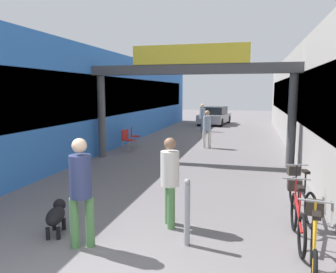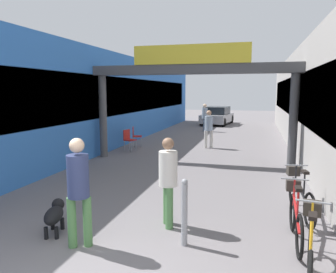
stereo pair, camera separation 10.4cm
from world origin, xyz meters
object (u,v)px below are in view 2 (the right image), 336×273
bicycle_orange_nearest (310,248)px  parked_car_silver (217,116)px  bicycle_black_third (300,195)px  pedestrian_companion (168,176)px  cafe_chair_red_nearer (129,138)px  pedestrian_with_dog (78,185)px  pedestrian_elderly_walking (205,116)px  bicycle_red_second (295,215)px  cafe_chair_red_farther (135,135)px  dog_on_leash (55,214)px  bollard_post_metal (184,212)px  pedestrian_carrying_crate (209,127)px

bicycle_orange_nearest → parked_car_silver: 20.36m
bicycle_black_third → parked_car_silver: bearing=101.8°
pedestrian_companion → cafe_chair_red_nearer: 7.78m
pedestrian_with_dog → pedestrian_elderly_walking: bearing=91.6°
bicycle_black_third → parked_car_silver: (-3.71, 17.71, 0.21)m
pedestrian_with_dog → pedestrian_elderly_walking: size_ratio=1.03×
bicycle_black_third → cafe_chair_red_nearer: 8.28m
pedestrian_companion → bicycle_red_second: pedestrian_companion is taller
bicycle_red_second → cafe_chair_red_farther: bicycle_red_second is taller
pedestrian_elderly_walking → parked_car_silver: 4.49m
pedestrian_with_dog → dog_on_leash: bearing=153.3°
dog_on_leash → pedestrian_companion: bearing=23.4°
bicycle_black_third → cafe_chair_red_farther: bearing=131.6°
cafe_chair_red_nearer → bicycle_red_second: bearing=-50.3°
pedestrian_elderly_walking → bicycle_orange_nearest: 16.03m
bicycle_orange_nearest → cafe_chair_red_nearer: size_ratio=1.89×
pedestrian_with_dog → pedestrian_elderly_walking: 15.54m
pedestrian_companion → pedestrian_elderly_walking: bearing=96.2°
bicycle_red_second → cafe_chair_red_farther: 9.91m
parked_car_silver → cafe_chair_red_farther: bearing=-102.2°
bollard_post_metal → cafe_chair_red_nearer: bearing=117.9°
bollard_post_metal → bicycle_red_second: bearing=20.7°
pedestrian_companion → pedestrian_carrying_crate: 8.52m
pedestrian_with_dog → bicycle_black_third: bearing=33.0°
bicycle_red_second → pedestrian_elderly_walking: bearing=104.6°
pedestrian_companion → cafe_chair_red_nearer: pedestrian_companion is taller
pedestrian_companion → dog_on_leash: bearing=-156.6°
pedestrian_companion → bicycle_orange_nearest: pedestrian_companion is taller
parked_car_silver → pedestrian_elderly_walking: bearing=-93.1°
bicycle_black_third → bollard_post_metal: (-1.94, -1.81, 0.12)m
pedestrian_carrying_crate → cafe_chair_red_farther: pedestrian_carrying_crate is taller
bicycle_black_third → cafe_chair_red_nearer: size_ratio=1.88×
pedestrian_companion → bollard_post_metal: (0.45, -0.66, -0.38)m
pedestrian_with_dog → cafe_chair_red_nearer: pedestrian_with_dog is taller
pedestrian_with_dog → pedestrian_carrying_crate: 9.68m
bicycle_red_second → bicycle_black_third: size_ratio=1.01×
cafe_chair_red_nearer → cafe_chair_red_farther: bearing=95.8°
dog_on_leash → cafe_chair_red_farther: bearing=101.8°
pedestrian_carrying_crate → bicycle_red_second: bearing=-72.6°
bicycle_orange_nearest → bicycle_red_second: bearing=93.1°
pedestrian_with_dog → cafe_chair_red_farther: (-2.53, 9.13, -0.47)m
bicycle_orange_nearest → cafe_chair_red_nearer: (-5.81, 8.09, 0.10)m
bicycle_black_third → bicycle_red_second: bearing=-100.0°
bicycle_red_second → bollard_post_metal: 1.86m
pedestrian_carrying_crate → bicycle_orange_nearest: (2.73, -9.69, -0.50)m
bollard_post_metal → bicycle_black_third: bearing=43.1°
pedestrian_companion → parked_car_silver: (-1.32, 18.86, -0.30)m
pedestrian_with_dog → parked_car_silver: bearing=90.5°
bicycle_red_second → cafe_chair_red_nearer: size_ratio=1.90×
pedestrian_carrying_crate → dog_on_leash: pedestrian_carrying_crate is taller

